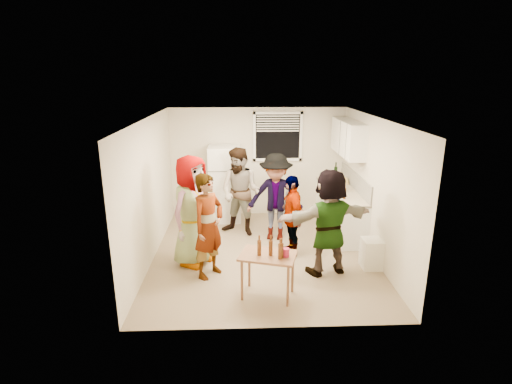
{
  "coord_description": "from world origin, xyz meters",
  "views": [
    {
      "loc": [
        -0.39,
        -6.78,
        3.24
      ],
      "look_at": [
        -0.12,
        0.19,
        1.15
      ],
      "focal_mm": 28.0,
      "sensor_mm": 36.0,
      "label": 1
    }
  ],
  "objects_px": {
    "red_cup": "(286,256)",
    "guest_stripe": "(210,275)",
    "kettle": "(337,188)",
    "guest_black": "(290,254)",
    "serving_table": "(268,296)",
    "guest_orange": "(326,272)",
    "refrigerator": "(225,184)",
    "guest_back_right": "(275,238)",
    "wine_bottle": "(335,180)",
    "beer_bottle_table": "(281,257)",
    "beer_bottle_counter": "(344,199)",
    "guest_grey": "(195,262)",
    "blue_cup": "(338,201)",
    "guest_back_left": "(241,233)",
    "trash_bin": "(372,254)"
  },
  "relations": [
    {
      "from": "beer_bottle_counter",
      "to": "guest_orange",
      "type": "distance_m",
      "value": 1.63
    },
    {
      "from": "refrigerator",
      "to": "serving_table",
      "type": "height_order",
      "value": "refrigerator"
    },
    {
      "from": "kettle",
      "to": "guest_back_left",
      "type": "height_order",
      "value": "kettle"
    },
    {
      "from": "beer_bottle_counter",
      "to": "trash_bin",
      "type": "height_order",
      "value": "beer_bottle_counter"
    },
    {
      "from": "serving_table",
      "to": "guest_black",
      "type": "xyz_separation_m",
      "value": [
        0.52,
        1.44,
        0.0
      ]
    },
    {
      "from": "wine_bottle",
      "to": "guest_back_right",
      "type": "xyz_separation_m",
      "value": [
        -1.46,
        -1.18,
        -0.9
      ]
    },
    {
      "from": "guest_back_right",
      "to": "kettle",
      "type": "bearing_deg",
      "value": 32.22
    },
    {
      "from": "serving_table",
      "to": "guest_grey",
      "type": "height_order",
      "value": "serving_table"
    },
    {
      "from": "trash_bin",
      "to": "serving_table",
      "type": "distance_m",
      "value": 2.06
    },
    {
      "from": "kettle",
      "to": "trash_bin",
      "type": "xyz_separation_m",
      "value": [
        0.2,
        -1.87,
        -0.65
      ]
    },
    {
      "from": "serving_table",
      "to": "beer_bottle_table",
      "type": "xyz_separation_m",
      "value": [
        0.19,
        -0.11,
        0.68
      ]
    },
    {
      "from": "beer_bottle_counter",
      "to": "guest_back_left",
      "type": "height_order",
      "value": "beer_bottle_counter"
    },
    {
      "from": "refrigerator",
      "to": "guest_orange",
      "type": "xyz_separation_m",
      "value": [
        1.79,
        -2.61,
        -0.85
      ]
    },
    {
      "from": "beer_bottle_table",
      "to": "guest_back_right",
      "type": "height_order",
      "value": "beer_bottle_table"
    },
    {
      "from": "trash_bin",
      "to": "blue_cup",
      "type": "bearing_deg",
      "value": 112.96
    },
    {
      "from": "blue_cup",
      "to": "guest_back_left",
      "type": "bearing_deg",
      "value": 160.93
    },
    {
      "from": "kettle",
      "to": "red_cup",
      "type": "height_order",
      "value": "kettle"
    },
    {
      "from": "guest_back_right",
      "to": "guest_back_left",
      "type": "bearing_deg",
      "value": 169.08
    },
    {
      "from": "kettle",
      "to": "guest_stripe",
      "type": "relative_size",
      "value": 0.14
    },
    {
      "from": "serving_table",
      "to": "guest_orange",
      "type": "height_order",
      "value": "serving_table"
    },
    {
      "from": "blue_cup",
      "to": "guest_back_left",
      "type": "xyz_separation_m",
      "value": [
        -1.85,
        0.64,
        -0.9
      ]
    },
    {
      "from": "beer_bottle_counter",
      "to": "guest_stripe",
      "type": "distance_m",
      "value": 2.96
    },
    {
      "from": "serving_table",
      "to": "blue_cup",
      "type": "bearing_deg",
      "value": 51.47
    },
    {
      "from": "serving_table",
      "to": "guest_orange",
      "type": "xyz_separation_m",
      "value": [
        1.05,
        0.72,
        0.0
      ]
    },
    {
      "from": "guest_grey",
      "to": "guest_black",
      "type": "distance_m",
      "value": 1.77
    },
    {
      "from": "refrigerator",
      "to": "guest_back_right",
      "type": "height_order",
      "value": "refrigerator"
    },
    {
      "from": "wine_bottle",
      "to": "beer_bottle_table",
      "type": "xyz_separation_m",
      "value": [
        -1.57,
        -3.47,
        -0.22
      ]
    },
    {
      "from": "beer_bottle_counter",
      "to": "guest_grey",
      "type": "distance_m",
      "value": 3.07
    },
    {
      "from": "guest_stripe",
      "to": "guest_black",
      "type": "bearing_deg",
      "value": -25.09
    },
    {
      "from": "guest_stripe",
      "to": "guest_orange",
      "type": "relative_size",
      "value": 0.97
    },
    {
      "from": "guest_stripe",
      "to": "guest_black",
      "type": "height_order",
      "value": "guest_stripe"
    },
    {
      "from": "kettle",
      "to": "guest_black",
      "type": "distance_m",
      "value": 1.93
    },
    {
      "from": "red_cup",
      "to": "guest_stripe",
      "type": "xyz_separation_m",
      "value": [
        -1.17,
        0.77,
        -0.68
      ]
    },
    {
      "from": "refrigerator",
      "to": "guest_back_right",
      "type": "distance_m",
      "value": 1.77
    },
    {
      "from": "guest_black",
      "to": "guest_back_left",
      "type": "bearing_deg",
      "value": -147.99
    },
    {
      "from": "guest_grey",
      "to": "guest_orange",
      "type": "distance_m",
      "value": 2.31
    },
    {
      "from": "guest_black",
      "to": "blue_cup",
      "type": "bearing_deg",
      "value": 102.03
    },
    {
      "from": "kettle",
      "to": "guest_back_right",
      "type": "xyz_separation_m",
      "value": [
        -1.36,
        -0.54,
        -0.9
      ]
    },
    {
      "from": "beer_bottle_counter",
      "to": "beer_bottle_table",
      "type": "relative_size",
      "value": 0.97
    },
    {
      "from": "blue_cup",
      "to": "guest_black",
      "type": "xyz_separation_m",
      "value": [
        -0.93,
        -0.38,
        -0.9
      ]
    },
    {
      "from": "wine_bottle",
      "to": "red_cup",
      "type": "xyz_separation_m",
      "value": [
        -1.5,
        -3.44,
        -0.22
      ]
    },
    {
      "from": "beer_bottle_table",
      "to": "guest_back_right",
      "type": "relative_size",
      "value": 0.13
    },
    {
      "from": "blue_cup",
      "to": "red_cup",
      "type": "height_order",
      "value": "blue_cup"
    },
    {
      "from": "blue_cup",
      "to": "guest_black",
      "type": "bearing_deg",
      "value": -157.81
    },
    {
      "from": "wine_bottle",
      "to": "beer_bottle_table",
      "type": "bearing_deg",
      "value": -114.36
    },
    {
      "from": "blue_cup",
      "to": "guest_grey",
      "type": "relative_size",
      "value": 0.06
    },
    {
      "from": "beer_bottle_table",
      "to": "blue_cup",
      "type": "bearing_deg",
      "value": 56.76
    },
    {
      "from": "serving_table",
      "to": "beer_bottle_table",
      "type": "bearing_deg",
      "value": -29.69
    },
    {
      "from": "kettle",
      "to": "guest_black",
      "type": "relative_size",
      "value": 0.16
    },
    {
      "from": "guest_stripe",
      "to": "guest_black",
      "type": "relative_size",
      "value": 1.15
    }
  ]
}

